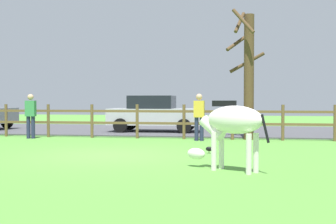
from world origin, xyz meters
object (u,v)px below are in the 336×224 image
object	(u,v)px
bare_tree	(248,73)
visitor_left_of_tree	(31,114)
crow_on_grass	(210,149)
parked_car_silver	(155,113)
visitor_right_of_tree	(199,115)
zebra	(231,125)

from	to	relation	value
bare_tree	visitor_left_of_tree	size ratio (longest dim) A/B	2.85
crow_on_grass	visitor_left_of_tree	world-z (taller)	visitor_left_of_tree
parked_car_silver	visitor_right_of_tree	world-z (taller)	visitor_right_of_tree
visitor_right_of_tree	bare_tree	bearing A→B (deg)	25.93
crow_on_grass	visitor_right_of_tree	bearing A→B (deg)	99.94
crow_on_grass	visitor_right_of_tree	world-z (taller)	visitor_right_of_tree
visitor_left_of_tree	bare_tree	bearing A→B (deg)	6.73
bare_tree	crow_on_grass	distance (m)	5.12
zebra	visitor_right_of_tree	xyz separation A→B (m)	(-1.28, 6.53, -0.02)
crow_on_grass	parked_car_silver	bearing A→B (deg)	112.15
visitor_left_of_tree	crow_on_grass	bearing A→B (deg)	-27.22
zebra	visitor_left_of_tree	size ratio (longest dim) A/B	1.06
zebra	visitor_right_of_tree	world-z (taller)	visitor_right_of_tree
parked_car_silver	visitor_left_of_tree	bearing A→B (deg)	-137.10
visitor_left_of_tree	visitor_right_of_tree	xyz separation A→B (m)	(6.22, 0.12, 0.00)
bare_tree	zebra	distance (m)	7.51
bare_tree	visitor_right_of_tree	xyz separation A→B (m)	(-1.68, -0.82, -1.50)
crow_on_grass	parked_car_silver	distance (m)	7.79
zebra	crow_on_grass	bearing A→B (deg)	102.53
visitor_left_of_tree	zebra	bearing A→B (deg)	-40.53
parked_car_silver	visitor_right_of_tree	distance (m)	4.22
zebra	visitor_left_of_tree	distance (m)	9.87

